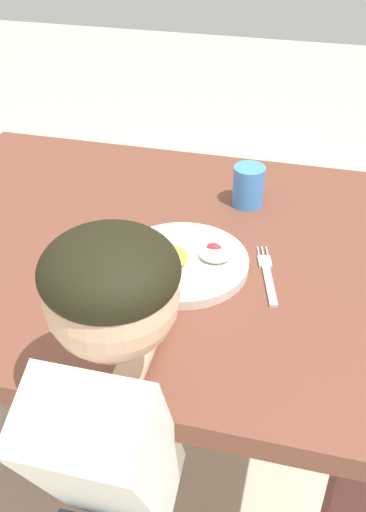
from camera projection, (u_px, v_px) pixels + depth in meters
name	position (u px, v px, depth m)	size (l,w,h in m)	color
ground_plane	(150.00, 446.00, 1.63)	(8.00, 8.00, 0.00)	beige
dining_table	(141.00, 283.00, 1.29)	(1.08, 0.86, 0.69)	brown
plate	(182.00, 262.00, 1.14)	(0.26, 0.26, 0.05)	silver
fork	(268.00, 275.00, 1.12)	(0.06, 0.18, 0.01)	silver
spoon	(92.00, 238.00, 1.22)	(0.10, 0.19, 0.02)	tan
drinking_cup	(248.00, 186.00, 1.31)	(0.07, 0.07, 0.09)	#438AE2
person	(111.00, 492.00, 0.89)	(0.18, 0.45, 0.99)	#3C4F64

